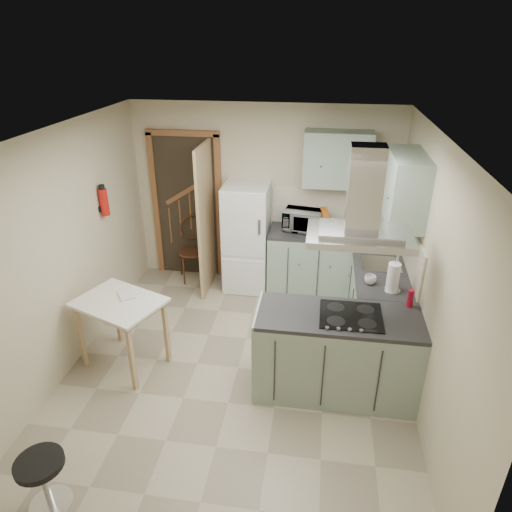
% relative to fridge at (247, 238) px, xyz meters
% --- Properties ---
extents(floor, '(4.20, 4.20, 0.00)m').
position_rel_fridge_xyz_m(floor, '(0.20, -1.80, -0.75)').
color(floor, tan).
rests_on(floor, ground).
extents(ceiling, '(4.20, 4.20, 0.00)m').
position_rel_fridge_xyz_m(ceiling, '(0.20, -1.80, 1.75)').
color(ceiling, silver).
rests_on(ceiling, back_wall).
extents(back_wall, '(3.60, 0.00, 3.60)m').
position_rel_fridge_xyz_m(back_wall, '(0.20, 0.30, 0.50)').
color(back_wall, '#BEB193').
rests_on(back_wall, floor).
extents(left_wall, '(0.00, 4.20, 4.20)m').
position_rel_fridge_xyz_m(left_wall, '(-1.60, -1.80, 0.50)').
color(left_wall, '#BEB193').
rests_on(left_wall, floor).
extents(right_wall, '(0.00, 4.20, 4.20)m').
position_rel_fridge_xyz_m(right_wall, '(2.00, -1.80, 0.50)').
color(right_wall, '#BEB193').
rests_on(right_wall, floor).
extents(doorway, '(1.10, 0.12, 2.10)m').
position_rel_fridge_xyz_m(doorway, '(-0.90, 0.27, 0.30)').
color(doorway, brown).
rests_on(doorway, floor).
extents(fridge, '(0.60, 0.60, 1.50)m').
position_rel_fridge_xyz_m(fridge, '(0.00, 0.00, 0.00)').
color(fridge, white).
rests_on(fridge, floor).
extents(counter_back, '(1.08, 0.60, 0.90)m').
position_rel_fridge_xyz_m(counter_back, '(0.86, 0.00, -0.30)').
color(counter_back, '#9EB2A0').
rests_on(counter_back, floor).
extents(counter_right, '(0.60, 1.95, 0.90)m').
position_rel_fridge_xyz_m(counter_right, '(1.70, -0.68, -0.30)').
color(counter_right, '#9EB2A0').
rests_on(counter_right, floor).
extents(splashback, '(1.68, 0.02, 0.50)m').
position_rel_fridge_xyz_m(splashback, '(1.16, 0.29, 0.40)').
color(splashback, beige).
rests_on(splashback, counter_back).
extents(wall_cabinet_back, '(0.85, 0.35, 0.70)m').
position_rel_fridge_xyz_m(wall_cabinet_back, '(1.15, 0.12, 1.10)').
color(wall_cabinet_back, '#9EB2A0').
rests_on(wall_cabinet_back, back_wall).
extents(wall_cabinet_right, '(0.35, 0.90, 0.70)m').
position_rel_fridge_xyz_m(wall_cabinet_right, '(1.82, -0.95, 1.10)').
color(wall_cabinet_right, '#9EB2A0').
rests_on(wall_cabinet_right, right_wall).
extents(peninsula, '(1.55, 0.65, 0.90)m').
position_rel_fridge_xyz_m(peninsula, '(1.22, -1.98, -0.30)').
color(peninsula, '#9EB2A0').
rests_on(peninsula, floor).
extents(hob, '(0.58, 0.50, 0.01)m').
position_rel_fridge_xyz_m(hob, '(1.32, -1.98, 0.16)').
color(hob, black).
rests_on(hob, peninsula).
extents(extractor_hood, '(0.90, 0.55, 0.10)m').
position_rel_fridge_xyz_m(extractor_hood, '(1.32, -1.98, 0.97)').
color(extractor_hood, silver).
rests_on(extractor_hood, ceiling).
extents(sink, '(0.45, 0.40, 0.01)m').
position_rel_fridge_xyz_m(sink, '(1.70, -0.85, 0.16)').
color(sink, silver).
rests_on(sink, counter_right).
extents(fire_extinguisher, '(0.10, 0.10, 0.32)m').
position_rel_fridge_xyz_m(fire_extinguisher, '(-1.54, -0.90, 0.75)').
color(fire_extinguisher, '#B2140F').
rests_on(fire_extinguisher, left_wall).
extents(drop_leaf_table, '(1.03, 0.91, 0.80)m').
position_rel_fridge_xyz_m(drop_leaf_table, '(-1.02, -1.90, -0.35)').
color(drop_leaf_table, tan).
rests_on(drop_leaf_table, floor).
extents(bentwood_chair, '(0.51, 0.51, 0.87)m').
position_rel_fridge_xyz_m(bentwood_chair, '(-0.82, 0.09, -0.32)').
color(bentwood_chair, '#52211B').
rests_on(bentwood_chair, floor).
extents(stool, '(0.43, 0.43, 0.48)m').
position_rel_fridge_xyz_m(stool, '(-0.95, -3.59, -0.51)').
color(stool, black).
rests_on(stool, floor).
extents(microwave, '(0.55, 0.41, 0.28)m').
position_rel_fridge_xyz_m(microwave, '(0.76, 0.03, 0.29)').
color(microwave, black).
rests_on(microwave, counter_back).
extents(kettle, '(0.17, 0.17, 0.21)m').
position_rel_fridge_xyz_m(kettle, '(1.16, -0.03, 0.26)').
color(kettle, silver).
rests_on(kettle, counter_back).
extents(cereal_box, '(0.12, 0.21, 0.30)m').
position_rel_fridge_xyz_m(cereal_box, '(1.03, 0.05, 0.30)').
color(cereal_box, '#CD5D18').
rests_on(cereal_box, counter_back).
extents(soap_bottle, '(0.09, 0.09, 0.18)m').
position_rel_fridge_xyz_m(soap_bottle, '(1.89, -0.28, 0.24)').
color(soap_bottle, silver).
rests_on(soap_bottle, counter_right).
extents(paper_towel, '(0.16, 0.16, 0.32)m').
position_rel_fridge_xyz_m(paper_towel, '(1.75, -1.44, 0.31)').
color(paper_towel, white).
rests_on(paper_towel, counter_right).
extents(cup, '(0.14, 0.14, 0.10)m').
position_rel_fridge_xyz_m(cup, '(1.55, -1.32, 0.20)').
color(cup, silver).
rests_on(cup, counter_right).
extents(red_bottle, '(0.07, 0.07, 0.18)m').
position_rel_fridge_xyz_m(red_bottle, '(1.89, -1.72, 0.24)').
color(red_bottle, '#A20D26').
rests_on(red_bottle, peninsula).
extents(book, '(0.24, 0.25, 0.09)m').
position_rel_fridge_xyz_m(book, '(-1.04, -1.83, 0.10)').
color(book, '#AA4F38').
rests_on(book, drop_leaf_table).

